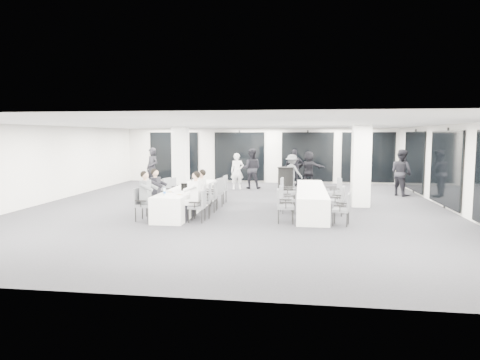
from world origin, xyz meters
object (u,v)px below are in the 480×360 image
object	(u,v)px
chair_main_right_mid	(212,195)
standing_guest_b	(251,166)
chair_main_right_far	(221,187)
standing_guest_g	(152,166)
banquet_table_main	(188,199)
chair_side_right_far	(335,190)
standing_guest_d	(295,165)
standing_guest_f	(309,166)
standing_guest_h	(402,170)
chair_main_right_fourth	(216,191)
standing_guest_a	(237,169)
ice_bucket_near	(184,187)
chair_side_right_near	(344,207)
chair_main_left_near	(142,202)
chair_main_left_second	(152,197)
chair_main_right_near	(199,204)
standing_guest_c	(292,170)
chair_side_left_mid	(285,197)
ice_bucket_far	(194,180)
cocktail_table	(286,179)
chair_main_right_second	(205,198)
chair_side_left_near	(283,204)
chair_main_left_fourth	(170,190)
banquet_table_side	(311,200)
chair_main_left_mid	(161,195)
chair_main_left_far	(177,188)
chair_side_left_far	(286,190)

from	to	relation	value
chair_main_right_mid	standing_guest_b	bearing A→B (deg)	-7.02
chair_main_right_far	standing_guest_g	size ratio (longest dim) A/B	0.47
banquet_table_main	chair_side_right_far	distance (m)	5.01
standing_guest_b	standing_guest_d	bearing A→B (deg)	-153.07
standing_guest_f	standing_guest_h	xyz separation A→B (m)	(3.64, -3.16, 0.11)
chair_main_right_fourth	standing_guest_a	size ratio (longest dim) A/B	0.55
standing_guest_g	ice_bucket_near	distance (m)	6.67
banquet_table_main	chair_side_right_far	world-z (taller)	chair_side_right_far
chair_side_right_near	standing_guest_h	xyz separation A→B (m)	(2.88, 6.23, 0.56)
chair_main_left_near	chair_main_left_second	distance (m)	0.84
chair_main_right_mid	standing_guest_b	world-z (taller)	standing_guest_b
chair_main_left_second	chair_main_right_near	size ratio (longest dim) A/B	1.09
chair_main_left_near	ice_bucket_near	size ratio (longest dim) A/B	4.13
chair_main_right_far	standing_guest_c	distance (m)	4.99
standing_guest_g	ice_bucket_near	bearing A→B (deg)	-28.86
standing_guest_b	banquet_table_main	bearing A→B (deg)	77.43
chair_side_right_near	chair_side_left_mid	bearing A→B (deg)	55.42
chair_main_right_fourth	ice_bucket_far	distance (m)	1.02
chair_side_left_mid	standing_guest_g	bearing A→B (deg)	-144.08
chair_main_left_near	ice_bucket_far	xyz separation A→B (m)	(0.81, 2.92, 0.33)
chair_main_right_mid	standing_guest_f	world-z (taller)	standing_guest_f
cocktail_table	chair_main_right_second	size ratio (longest dim) A/B	1.05
chair_side_left_near	ice_bucket_far	bearing A→B (deg)	-132.67
chair_side_left_near	chair_main_right_second	bearing A→B (deg)	-104.85
standing_guest_c	chair_side_left_mid	bearing A→B (deg)	118.62
standing_guest_f	chair_main_right_second	bearing A→B (deg)	94.90
chair_side_left_near	chair_main_left_fourth	bearing A→B (deg)	-123.92
ice_bucket_near	banquet_table_main	bearing A→B (deg)	96.61
chair_side_right_near	chair_side_right_far	world-z (taller)	chair_side_right_far
banquet_table_side	chair_main_left_mid	xyz separation A→B (m)	(-4.83, -0.62, 0.16)
chair_main_left_second	standing_guest_g	xyz separation A→B (m)	(-2.18, 6.19, 0.50)
chair_main_left_far	chair_side_left_far	xyz separation A→B (m)	(3.99, -0.27, 0.05)
chair_main_left_mid	chair_side_left_mid	bearing A→B (deg)	95.38
banquet_table_main	standing_guest_d	bearing A→B (deg)	63.82
chair_main_right_second	chair_main_right_far	distance (m)	2.67
chair_main_right_second	standing_guest_b	bearing A→B (deg)	-14.06
chair_main_left_fourth	ice_bucket_near	bearing A→B (deg)	45.94
chair_main_right_far	standing_guest_g	bearing A→B (deg)	49.69
cocktail_table	banquet_table_side	bearing A→B (deg)	-78.60
banquet_table_main	ice_bucket_far	distance (m)	1.12
standing_guest_g	ice_bucket_near	world-z (taller)	standing_guest_g
chair_main_right_mid	standing_guest_c	size ratio (longest dim) A/B	0.53
chair_main_right_near	standing_guest_f	xyz separation A→B (m)	(3.24, 9.46, 0.44)
chair_main_right_second	chair_side_left_far	size ratio (longest dim) A/B	1.03
banquet_table_main	chair_main_right_near	bearing A→B (deg)	-66.16
chair_main_left_mid	ice_bucket_near	distance (m)	1.11
chair_main_left_near	chair_side_right_far	distance (m)	6.52
chair_side_left_far	cocktail_table	bearing A→B (deg)	-173.86
chair_main_left_second	chair_side_right_near	distance (m)	5.71
chair_main_left_mid	chair_main_right_second	xyz separation A→B (m)	(1.67, -0.89, 0.04)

